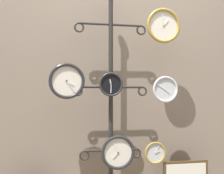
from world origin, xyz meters
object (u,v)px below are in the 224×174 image
at_px(clock_top_right, 163,26).
at_px(clock_middle_left, 67,81).
at_px(display_stand, 111,144).
at_px(clock_middle_right, 165,89).
at_px(clock_bottom_right, 155,153).
at_px(clock_middle_center, 111,84).
at_px(clock_bottom_center, 118,152).

bearing_deg(clock_top_right, clock_middle_left, -178.72).
relative_size(display_stand, clock_top_right, 6.18).
xyz_separation_m(clock_top_right, clock_middle_right, (0.01, -0.01, -0.56)).
bearing_deg(clock_bottom_right, clock_middle_right, -16.73).
xyz_separation_m(clock_middle_left, clock_bottom_right, (0.76, 0.04, -0.61)).
distance_m(display_stand, clock_middle_right, 0.67).
relative_size(clock_middle_left, clock_middle_center, 1.43).
bearing_deg(clock_middle_center, clock_top_right, -0.60).
xyz_separation_m(clock_middle_right, clock_bottom_right, (-0.08, 0.03, -0.55)).
height_order(clock_top_right, clock_bottom_right, clock_top_right).
bearing_deg(clock_middle_left, clock_middle_center, 3.66).
height_order(clock_middle_center, clock_middle_right, clock_middle_center).
distance_m(clock_middle_left, clock_middle_center, 0.37).
bearing_deg(clock_bottom_center, clock_middle_right, -0.77).
bearing_deg(clock_bottom_center, clock_middle_center, 172.44).
height_order(clock_middle_left, clock_bottom_center, clock_middle_left).
height_order(display_stand, clock_bottom_center, display_stand).
distance_m(clock_top_right, clock_middle_left, 0.97).
relative_size(clock_top_right, clock_middle_left, 1.06).
distance_m(clock_middle_center, clock_bottom_center, 0.57).
height_order(clock_middle_right, clock_bottom_center, clock_middle_right).
height_order(clock_top_right, clock_middle_right, clock_top_right).
distance_m(clock_middle_left, clock_bottom_center, 0.73).
bearing_deg(clock_middle_left, display_stand, 16.59).
bearing_deg(clock_bottom_center, clock_top_right, 0.40).
bearing_deg(display_stand, clock_middle_left, -163.41).
distance_m(clock_middle_right, clock_bottom_right, 0.56).
distance_m(clock_middle_right, clock_bottom_center, 0.67).
height_order(clock_middle_right, clock_bottom_right, clock_middle_right).
relative_size(clock_middle_right, clock_bottom_center, 0.80).
bearing_deg(clock_bottom_right, clock_middle_center, -178.25).
height_order(display_stand, clock_bottom_right, display_stand).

